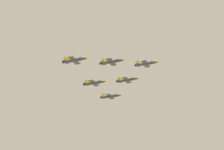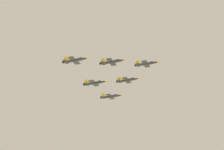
% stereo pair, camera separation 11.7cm
% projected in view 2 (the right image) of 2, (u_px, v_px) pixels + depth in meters
% --- Properties ---
extents(jet_lead, '(11.35, 14.51, 3.45)m').
position_uv_depth(jet_lead, '(147.00, 64.00, 229.71)').
color(jet_lead, '#2D3338').
extents(jet_left_wingman, '(12.07, 14.85, 3.58)m').
position_uv_depth(jet_left_wingman, '(128.00, 80.00, 246.52)').
color(jet_left_wingman, '#2D3338').
extents(jet_right_wingman, '(11.82, 15.01, 3.58)m').
position_uv_depth(jet_right_wingman, '(112.00, 62.00, 221.80)').
color(jet_right_wingman, '#2D3338').
extents(jet_left_outer, '(11.83, 15.22, 3.61)m').
position_uv_depth(jet_left_outer, '(111.00, 96.00, 262.67)').
color(jet_left_outer, '#2D3338').
extents(jet_right_outer, '(12.12, 15.06, 3.62)m').
position_uv_depth(jet_right_outer, '(75.00, 60.00, 213.76)').
color(jet_right_outer, '#2D3338').
extents(jet_slot_rear, '(11.97, 15.00, 3.59)m').
position_uv_depth(jet_slot_rear, '(95.00, 83.00, 237.44)').
color(jet_slot_rear, '#2D3338').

